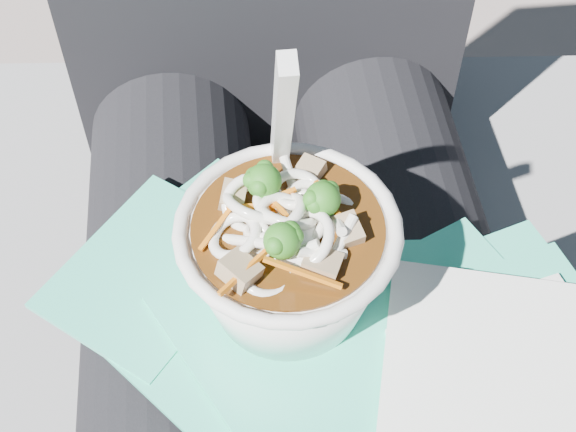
{
  "coord_description": "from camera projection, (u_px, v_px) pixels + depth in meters",
  "views": [
    {
      "loc": [
        -0.04,
        -0.29,
        1.03
      ],
      "look_at": [
        -0.01,
        -0.01,
        0.67
      ],
      "focal_mm": 50.0,
      "sensor_mm": 36.0,
      "label": 1
    }
  ],
  "objects": [
    {
      "name": "napkins",
      "position": [
        508.0,
        374.0,
        0.49
      ],
      "size": [
        0.17,
        0.17,
        0.01
      ],
      "color": "white",
      "rests_on": "plastic_bag"
    },
    {
      "name": "person_body",
      "position": [
        288.0,
        219.0,
        0.63
      ],
      "size": [
        0.34,
        0.94,
        0.98
      ],
      "color": "black",
      "rests_on": "ground"
    },
    {
      "name": "lap",
      "position": [
        301.0,
        341.0,
        0.6
      ],
      "size": [
        0.33,
        0.48,
        0.14
      ],
      "color": "black",
      "rests_on": "stone_ledge"
    },
    {
      "name": "udon_bowl",
      "position": [
        288.0,
        251.0,
        0.49
      ],
      "size": [
        0.15,
        0.15,
        0.19
      ],
      "color": "white",
      "rests_on": "plastic_bag"
    },
    {
      "name": "stone_ledge",
      "position": [
        282.0,
        349.0,
        0.92
      ],
      "size": [
        1.04,
        0.59,
        0.43
      ],
      "primitive_type": "cube",
      "rotation": [
        0.0,
        0.0,
        -0.09
      ],
      "color": "slate",
      "rests_on": "ground"
    },
    {
      "name": "plastic_bag",
      "position": [
        347.0,
        328.0,
        0.52
      ],
      "size": [
        0.4,
        0.3,
        0.02
      ],
      "color": "#31CFA7",
      "rests_on": "lap"
    }
  ]
}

